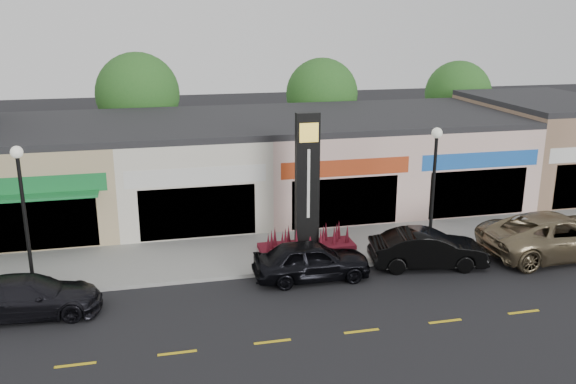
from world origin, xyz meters
name	(u,v)px	position (x,y,z in m)	size (l,w,h in m)	color
ground	(256,300)	(0.00, 0.00, 0.00)	(120.00, 120.00, 0.00)	black
sidewalk	(238,254)	(0.00, 4.35, 0.07)	(52.00, 4.30, 0.15)	gray
curb	(247,275)	(0.00, 2.10, 0.07)	(52.00, 0.20, 0.15)	gray
shop_beige	(48,173)	(-8.50, 11.46, 2.40)	(7.00, 10.85, 4.80)	tan
shop_cream	(189,166)	(-1.50, 11.47, 2.40)	(7.00, 10.01, 4.80)	beige
shop_pink_w	(318,159)	(5.50, 11.47, 2.40)	(7.00, 10.01, 4.80)	beige
shop_pink_e	(435,153)	(12.50, 11.47, 2.40)	(7.00, 10.01, 4.80)	beige
shop_tan	(543,143)	(19.50, 11.48, 2.65)	(7.00, 10.01, 5.30)	brown
tree_rear_west	(138,94)	(-4.00, 19.50, 5.22)	(5.20, 5.20, 7.83)	#382619
tree_rear_mid	(322,94)	(8.00, 19.50, 4.88)	(4.80, 4.80, 7.29)	#382619
tree_rear_east	(458,94)	(18.00, 19.50, 4.63)	(4.60, 4.60, 6.94)	#382619
lamp_west_near	(23,204)	(-8.00, 2.50, 3.48)	(0.44, 0.44, 5.47)	black
lamp_east_near	(434,179)	(8.00, 2.50, 3.48)	(0.44, 0.44, 5.47)	black
pylon_sign	(307,202)	(3.00, 4.20, 2.27)	(4.20, 1.30, 6.00)	#510E1D
car_dark_sedan	(29,296)	(-7.82, 0.65, 0.70)	(4.84, 1.97, 1.40)	black
car_black_sedan	(312,260)	(2.47, 1.40, 0.78)	(4.59, 1.85, 1.56)	black
car_black_conv	(428,249)	(7.42, 1.47, 0.78)	(4.72, 1.65, 1.56)	black
car_gold_suv	(558,235)	(13.43, 1.38, 0.93)	(6.69, 3.09, 1.86)	#7B6B4E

